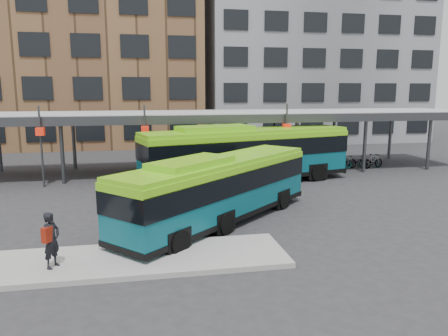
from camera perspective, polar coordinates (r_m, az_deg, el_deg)
ground at (r=18.40m, az=-0.02°, el=-7.87°), size 120.00×120.00×0.00m
boarding_island at (r=15.40m, az=-18.70°, el=-11.77°), size 14.00×3.00×0.18m
canopy at (r=30.27m, az=-4.78°, el=6.78°), size 40.00×6.53×4.80m
building_brick at (r=49.90m, az=-19.34°, el=15.77°), size 26.00×14.00×22.00m
building_grey at (r=53.00m, az=10.82°, el=14.71°), size 24.00×14.00×20.00m
bus_front at (r=18.67m, az=-0.66°, el=-2.57°), size 9.67×9.18×3.03m
bus_rear at (r=26.66m, az=2.97°, el=1.97°), size 13.42×5.98×3.62m
pedestrian at (r=14.83m, az=-21.63°, el=-8.70°), size 0.69×0.78×1.79m
bike_rack at (r=33.51m, az=17.14°, el=0.76°), size 4.22×1.33×1.07m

